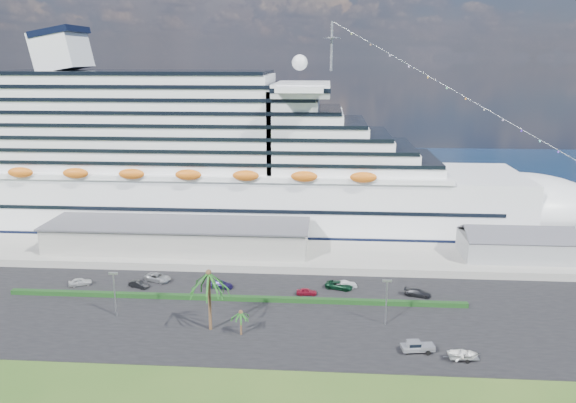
# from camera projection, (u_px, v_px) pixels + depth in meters

# --- Properties ---
(ground) EXTENTS (420.00, 420.00, 0.00)m
(ground) POSITION_uv_depth(u_px,v_px,m) (266.00, 343.00, 91.35)
(ground) COLOR #2A4B19
(ground) RESTS_ON ground
(asphalt_lot) EXTENTS (140.00, 38.00, 0.12)m
(asphalt_lot) POSITION_uv_depth(u_px,v_px,m) (273.00, 313.00, 101.97)
(asphalt_lot) COLOR black
(asphalt_lot) RESTS_ON ground
(wharf) EXTENTS (240.00, 20.00, 1.80)m
(wharf) POSITION_uv_depth(u_px,v_px,m) (285.00, 255.00, 129.79)
(wharf) COLOR gray
(wharf) RESTS_ON ground
(water) EXTENTS (420.00, 160.00, 0.02)m
(water) POSITION_uv_depth(u_px,v_px,m) (303.00, 178.00, 216.98)
(water) COLOR #0A1E30
(water) RESTS_ON ground
(cruise_ship) EXTENTS (191.00, 38.00, 54.00)m
(cruise_ship) POSITION_uv_depth(u_px,v_px,m) (212.00, 167.00, 150.54)
(cruise_ship) COLOR silver
(cruise_ship) RESTS_ON ground
(terminal_building) EXTENTS (61.00, 15.00, 6.30)m
(terminal_building) POSITION_uv_depth(u_px,v_px,m) (178.00, 236.00, 130.48)
(terminal_building) COLOR gray
(terminal_building) RESTS_ON wharf
(port_shed) EXTENTS (24.00, 12.31, 7.37)m
(port_shed) POSITION_uv_depth(u_px,v_px,m) (516.00, 246.00, 125.36)
(port_shed) COLOR gray
(port_shed) RESTS_ON wharf
(hedge) EXTENTS (88.00, 1.10, 0.90)m
(hedge) POSITION_uv_depth(u_px,v_px,m) (234.00, 298.00, 107.22)
(hedge) COLOR black
(hedge) RESTS_ON asphalt_lot
(lamp_post_left) EXTENTS (1.60, 0.35, 8.27)m
(lamp_post_left) POSITION_uv_depth(u_px,v_px,m) (114.00, 289.00, 99.67)
(lamp_post_left) COLOR gray
(lamp_post_left) RESTS_ON asphalt_lot
(lamp_post_right) EXTENTS (1.60, 0.35, 8.27)m
(lamp_post_right) POSITION_uv_depth(u_px,v_px,m) (387.00, 296.00, 96.39)
(lamp_post_right) COLOR gray
(lamp_post_right) RESTS_ON asphalt_lot
(palm_tall) EXTENTS (8.82, 8.82, 11.13)m
(palm_tall) POSITION_uv_depth(u_px,v_px,m) (209.00, 280.00, 93.62)
(palm_tall) COLOR #47301E
(palm_tall) RESTS_ON ground
(palm_short) EXTENTS (3.53, 3.53, 4.56)m
(palm_short) POSITION_uv_depth(u_px,v_px,m) (241.00, 315.00, 93.17)
(palm_short) COLOR #47301E
(palm_short) RESTS_ON ground
(parked_car_0) EXTENTS (4.87, 3.56, 1.54)m
(parked_car_0) POSITION_uv_depth(u_px,v_px,m) (80.00, 282.00, 114.19)
(parked_car_0) COLOR #B9B9BB
(parked_car_0) RESTS_ON asphalt_lot
(parked_car_1) EXTENTS (4.47, 2.95, 1.39)m
(parked_car_1) POSITION_uv_depth(u_px,v_px,m) (139.00, 284.00, 113.13)
(parked_car_1) COLOR black
(parked_car_1) RESTS_ON asphalt_lot
(parked_car_2) EXTENTS (6.27, 4.48, 1.59)m
(parked_car_2) POSITION_uv_depth(u_px,v_px,m) (158.00, 278.00, 116.36)
(parked_car_2) COLOR #92959A
(parked_car_2) RESTS_ON asphalt_lot
(parked_car_3) EXTENTS (5.50, 2.98, 1.51)m
(parked_car_3) POSITION_uv_depth(u_px,v_px,m) (220.00, 284.00, 113.03)
(parked_car_3) COLOR #1A1345
(parked_car_3) RESTS_ON asphalt_lot
(parked_car_4) EXTENTS (4.06, 1.81, 1.36)m
(parked_car_4) POSITION_uv_depth(u_px,v_px,m) (307.00, 292.00, 109.62)
(parked_car_4) COLOR maroon
(parked_car_4) RESTS_ON asphalt_lot
(parked_car_5) EXTENTS (4.61, 2.31, 1.45)m
(parked_car_5) POSITION_uv_depth(u_px,v_px,m) (346.00, 285.00, 112.88)
(parked_car_5) COLOR #B8BBBF
(parked_car_5) RESTS_ON asphalt_lot
(parked_car_6) EXTENTS (6.01, 3.99, 1.53)m
(parked_car_6) POSITION_uv_depth(u_px,v_px,m) (339.00, 285.00, 112.51)
(parked_car_6) COLOR black
(parked_car_6) RESTS_ON asphalt_lot
(parked_car_7) EXTENTS (5.44, 3.35, 1.47)m
(parked_car_7) POSITION_uv_depth(u_px,v_px,m) (418.00, 293.00, 109.00)
(parked_car_7) COLOR black
(parked_car_7) RESTS_ON asphalt_lot
(pickup_truck) EXTENTS (5.37, 2.62, 1.81)m
(pickup_truck) POSITION_uv_depth(u_px,v_px,m) (417.00, 346.00, 88.19)
(pickup_truck) COLOR black
(pickup_truck) RESTS_ON asphalt_lot
(boat_trailer) EXTENTS (5.62, 3.73, 1.60)m
(boat_trailer) POSITION_uv_depth(u_px,v_px,m) (464.00, 354.00, 85.69)
(boat_trailer) COLOR gray
(boat_trailer) RESTS_ON asphalt_lot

